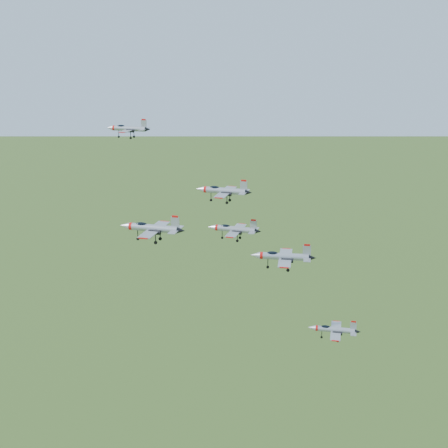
% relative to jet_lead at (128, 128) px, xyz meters
% --- Properties ---
extents(jet_lead, '(11.31, 9.43, 3.02)m').
position_rel_jet_lead_xyz_m(jet_lead, '(0.00, 0.00, 0.00)').
color(jet_lead, '#989BA4').
extents(jet_left_high, '(12.19, 10.13, 3.26)m').
position_rel_jet_lead_xyz_m(jet_left_high, '(29.67, -12.49, -9.54)').
color(jet_left_high, '#989BA4').
extents(jet_right_high, '(13.82, 11.50, 3.69)m').
position_rel_jet_lead_xyz_m(jet_right_high, '(19.65, -25.42, -15.09)').
color(jet_right_high, '#989BA4').
extents(jet_left_low, '(12.09, 10.04, 3.23)m').
position_rel_jet_lead_xyz_m(jet_left_low, '(30.63, -8.76, -18.91)').
color(jet_left_low, '#989BA4').
extents(jet_right_low, '(12.40, 10.50, 3.35)m').
position_rel_jet_lead_xyz_m(jet_right_low, '(45.73, -22.05, -18.62)').
color(jet_right_low, '#989BA4').
extents(jet_trail, '(10.70, 8.99, 2.87)m').
position_rel_jet_lead_xyz_m(jet_trail, '(54.59, -13.87, -36.04)').
color(jet_trail, '#989BA4').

